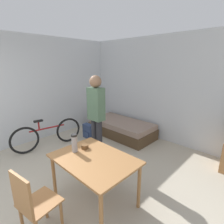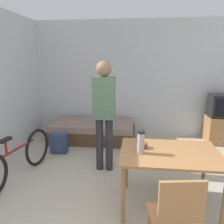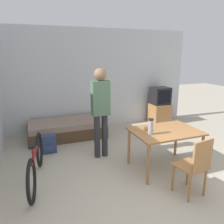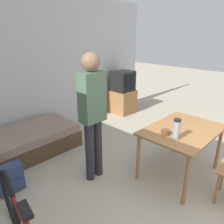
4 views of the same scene
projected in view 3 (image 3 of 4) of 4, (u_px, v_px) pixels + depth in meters
The scene contains 11 objects.
ground_plane at pixel (170, 205), 3.04m from camera, with size 20.00×20.00×0.00m, color #B2A893.
wall_back at pixel (94, 79), 6.02m from camera, with size 5.68×0.06×2.70m.
daybed at pixel (67, 129), 5.49m from camera, with size 1.88×0.92×0.42m.
tv at pixel (160, 107), 6.53m from camera, with size 0.55×0.55×1.08m.
dining_table at pixel (165, 135), 3.87m from camera, with size 1.18×0.84×0.73m.
wooden_chair at pixel (196, 165), 3.11m from camera, with size 0.46×0.46×0.92m.
bicycle at pixel (36, 163), 3.54m from camera, with size 0.30×1.69×0.74m.
person_standing at pixel (101, 106), 4.22m from camera, with size 0.34×0.24×1.79m.
thermos_flask at pixel (151, 126), 3.62m from camera, with size 0.09×0.09×0.28m.
mate_bowl at pixel (147, 129), 3.81m from camera, with size 0.11×0.11×0.06m.
backpack at pixel (48, 144), 4.60m from camera, with size 0.32×0.19×0.39m.
Camera 3 is at (-1.67, -2.14, 2.05)m, focal length 35.00 mm.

